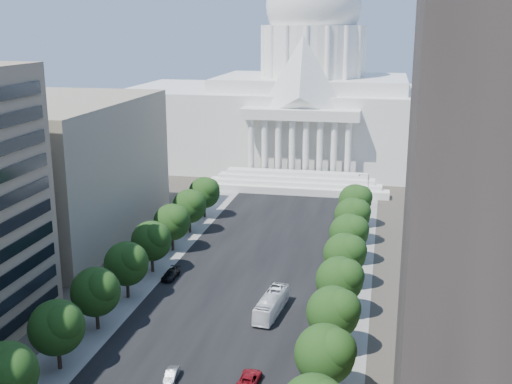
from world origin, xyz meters
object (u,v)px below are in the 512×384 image
Objects in this scene: car_red at (249,379)px; city_bus at (271,304)px; car_dark_b at (171,274)px; car_silver at (172,375)px.

city_bus reaches higher than car_red.
car_silver is at bearing -68.91° from car_dark_b.
city_bus reaches higher than car_dark_b.
city_bus is at bearing -84.79° from car_red.
car_dark_b is 0.45× the size of city_bus.
car_red is 38.77m from car_dark_b.
car_dark_b reaches higher than car_red.
car_silver is at bearing 8.36° from car_red.
city_bus is (9.44, 22.17, 1.00)m from car_silver.
car_dark_b is (-11.37, 33.14, 0.12)m from car_silver.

